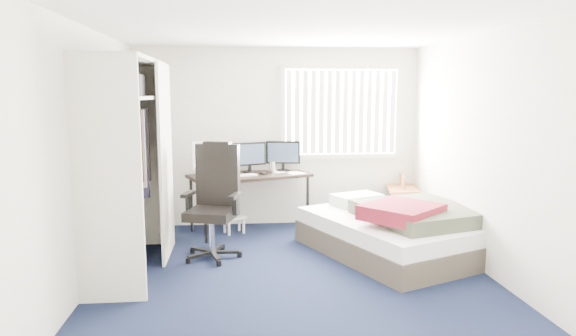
# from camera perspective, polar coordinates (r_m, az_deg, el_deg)

# --- Properties ---
(ground) EXTENTS (4.20, 4.20, 0.00)m
(ground) POSITION_cam_1_polar(r_m,az_deg,el_deg) (5.50, 0.58, -11.53)
(ground) COLOR black
(ground) RESTS_ON ground
(room_shell) EXTENTS (4.20, 4.20, 4.20)m
(room_shell) POSITION_cam_1_polar(r_m,az_deg,el_deg) (5.18, 0.60, 4.37)
(room_shell) COLOR silver
(room_shell) RESTS_ON ground
(window_assembly) EXTENTS (1.72, 0.09, 1.32)m
(window_assembly) POSITION_cam_1_polar(r_m,az_deg,el_deg) (7.33, 5.91, 6.19)
(window_assembly) COLOR white
(window_assembly) RESTS_ON ground
(closet) EXTENTS (0.64, 1.84, 2.22)m
(closet) POSITION_cam_1_polar(r_m,az_deg,el_deg) (5.55, -17.17, 2.62)
(closet) COLOR beige
(closet) RESTS_ON ground
(desk) EXTENTS (1.74, 1.27, 1.24)m
(desk) POSITION_cam_1_polar(r_m,az_deg,el_deg) (6.98, -4.34, -0.47)
(desk) COLOR black
(desk) RESTS_ON ground
(office_chair) EXTENTS (0.77, 0.77, 1.32)m
(office_chair) POSITION_cam_1_polar(r_m,az_deg,el_deg) (5.97, -8.20, -4.95)
(office_chair) COLOR black
(office_chair) RESTS_ON ground
(footstool) EXTENTS (0.35, 0.32, 0.23)m
(footstool) POSITION_cam_1_polar(r_m,az_deg,el_deg) (6.95, -6.01, -5.77)
(footstool) COLOR white
(footstool) RESTS_ON ground
(nightstand) EXTENTS (0.52, 0.85, 0.73)m
(nightstand) POSITION_cam_1_polar(r_m,az_deg,el_deg) (7.49, 12.47, -2.53)
(nightstand) COLOR brown
(nightstand) RESTS_ON ground
(bed) EXTENTS (2.19, 2.46, 0.67)m
(bed) POSITION_cam_1_polar(r_m,az_deg,el_deg) (6.17, 12.00, -6.74)
(bed) COLOR #433B30
(bed) RESTS_ON ground
(pine_box) EXTENTS (0.44, 0.36, 0.29)m
(pine_box) POSITION_cam_1_polar(r_m,az_deg,el_deg) (5.16, -17.85, -11.59)
(pine_box) COLOR tan
(pine_box) RESTS_ON ground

